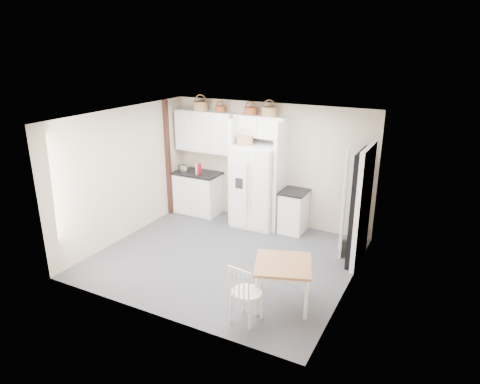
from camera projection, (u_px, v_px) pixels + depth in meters
The scene contains 27 objects.
floor at pixel (225, 258), 7.89m from camera, with size 4.50×4.50×0.00m, color #393844.
ceiling at pixel (223, 117), 7.04m from camera, with size 4.50×4.50×0.00m, color white.
wall_back at pixel (270, 164), 9.14m from camera, with size 4.50×4.50×0.00m, color #C4B49E.
wall_left at pixel (125, 174), 8.44m from camera, with size 4.00×4.00×0.00m, color #C4B49E.
wall_right at pixel (353, 213), 6.48m from camera, with size 4.00×4.00×0.00m, color #C4B49E.
refrigerator at pixel (256, 186), 9.04m from camera, with size 0.92×0.74×1.77m, color white.
base_cab_left at pixel (198, 193), 9.88m from camera, with size 1.00×0.63×0.93m, color white.
base_cab_right at pixel (294, 212), 8.88m from camera, with size 0.48×0.58×0.85m, color white.
dining_table at pixel (282, 283), 6.40m from camera, with size 0.82×0.82×0.68m, color brown.
windsor_chair at pixel (247, 293), 5.96m from camera, with size 0.45×0.40×0.91m, color white.
counter_left at pixel (198, 173), 9.72m from camera, with size 1.05×0.68×0.04m, color black.
counter_right at pixel (294, 192), 8.73m from camera, with size 0.52×0.62×0.04m, color black.
toaster at pixel (184, 168), 9.74m from camera, with size 0.23×0.13×0.16m, color silver.
cookbook_red at pixel (199, 169), 9.57m from camera, with size 0.03×0.15×0.23m, color red.
cookbook_cream at pixel (198, 169), 9.58m from camera, with size 0.03×0.15×0.22m, color white.
basket_upper_b at pixel (201, 106), 9.32m from camera, with size 0.34×0.34×0.20m, color olive.
basket_upper_c at pixel (221, 109), 9.11m from camera, with size 0.23×0.23×0.13m, color brown.
basket_bridge_a at pixel (251, 111), 8.80m from camera, with size 0.27×0.27×0.15m, color brown.
basket_bridge_b at pixel (269, 112), 8.61m from camera, with size 0.32×0.32×0.18m, color olive.
basket_fridge_a at pixel (245, 140), 8.74m from camera, with size 0.34×0.34×0.18m, color olive.
upper_cabinet at pixel (205, 131), 9.45m from camera, with size 1.40×0.34×0.90m, color white.
bridge_cabinet at pixel (261, 126), 8.79m from camera, with size 1.12×0.34×0.45m, color white.
fridge_panel_left at pixel (236, 170), 9.22m from camera, with size 0.08×0.60×2.30m, color white.
fridge_panel_right at pixel (280, 177), 8.78m from camera, with size 0.08×0.60×2.30m, color white.
trim_post at pixel (168, 159), 9.55m from camera, with size 0.09×0.09×2.60m, color black.
doorway_void at pixel (360, 208), 7.45m from camera, with size 0.18×0.85×2.05m, color black.
door_slab at pixel (345, 199), 7.89m from camera, with size 0.80×0.04×2.05m, color white.
Camera 1 is at (3.50, -6.13, 3.74)m, focal length 32.00 mm.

